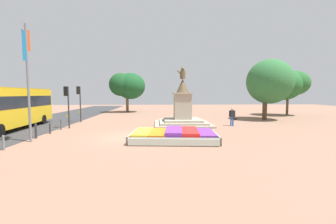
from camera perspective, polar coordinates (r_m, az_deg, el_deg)
name	(u,v)px	position (r m, az deg, el deg)	size (l,w,h in m)	color
ground_plane	(130,137)	(15.60, -9.58, -6.23)	(90.99, 90.99, 0.00)	#8C6651
flower_planter	(174,136)	(14.25, 1.62, -6.00)	(5.64, 3.95, 0.71)	#38281C
statue_monument	(182,113)	(21.28, 3.69, -0.18)	(5.19, 5.19, 5.40)	#9D937F
traffic_light_mid_block	(67,100)	(20.81, -24.25, 2.91)	(0.41, 0.30, 3.54)	#2D2D33
traffic_light_far_corner	(79,98)	(24.80, -21.62, 3.41)	(0.42, 0.31, 3.68)	#2D2D33
banner_pole	(28,76)	(15.95, -32.06, 7.67)	(0.23, 1.26, 7.06)	slate
city_bus	(7,106)	(22.04, -35.68, 1.24)	(3.11, 11.14, 3.40)	gold
pedestrian_with_handbag	(232,116)	(21.26, 16.02, -0.87)	(0.73, 0.23, 1.69)	#264CA5
kerb_bollard_south	(3,142)	(14.51, -36.31, -6.23)	(0.12, 0.12, 0.79)	slate
kerb_bollard_mid_a	(36,131)	(17.13, -30.53, -4.08)	(0.15, 0.15, 0.99)	#2D2D33
kerb_bollard_mid_b	(50,128)	(18.60, -27.79, -3.65)	(0.13, 0.13, 0.79)	#2D2D33
kerb_bollard_north	(61,124)	(20.35, -25.52, -2.75)	(0.14, 0.14, 0.90)	#4C5156
park_tree_far_left	(127,86)	(36.21, -10.26, 6.52)	(5.56, 4.72, 6.24)	brown
park_tree_behind_statue	(287,84)	(34.50, 28.01, 6.23)	(5.72, 5.11, 6.18)	brown
park_tree_far_right	(270,81)	(27.66, 24.40, 7.15)	(4.99, 5.31, 6.78)	#4C3823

